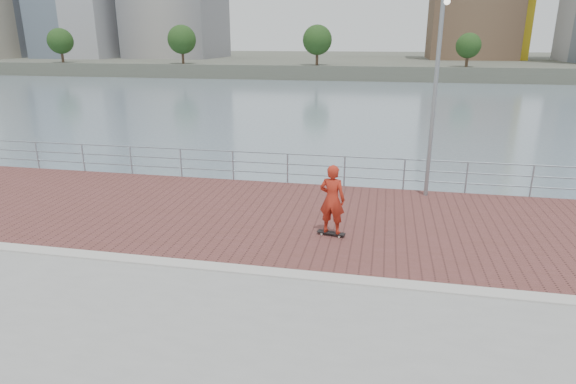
# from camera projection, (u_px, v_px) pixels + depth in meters

# --- Properties ---
(water) EXTENTS (400.00, 400.00, 0.00)m
(water) POSITION_uv_depth(u_px,v_px,m) (271.00, 349.00, 11.42)
(water) COLOR slate
(water) RESTS_ON ground
(brick_lane) EXTENTS (40.00, 6.80, 0.02)m
(brick_lane) POSITION_uv_depth(u_px,v_px,m) (299.00, 217.00, 14.16)
(brick_lane) COLOR brown
(brick_lane) RESTS_ON seawall
(curb) EXTENTS (40.00, 0.40, 0.06)m
(curb) POSITION_uv_depth(u_px,v_px,m) (270.00, 272.00, 10.80)
(curb) COLOR #B7B5AD
(curb) RESTS_ON seawall
(far_shore) EXTENTS (320.00, 95.00, 2.50)m
(far_shore) POSITION_uv_depth(u_px,v_px,m) (379.00, 61.00, 125.36)
(far_shore) COLOR #4C5142
(far_shore) RESTS_ON ground
(guardrail) EXTENTS (39.06, 0.06, 1.13)m
(guardrail) POSITION_uv_depth(u_px,v_px,m) (316.00, 166.00, 17.13)
(guardrail) COLOR #8C9EA8
(guardrail) RESTS_ON brick_lane
(street_lamp) EXTENTS (0.49, 1.42, 6.72)m
(street_lamp) POSITION_uv_depth(u_px,v_px,m) (441.00, 48.00, 14.24)
(street_lamp) COLOR gray
(street_lamp) RESTS_ON brick_lane
(skateboard) EXTENTS (0.77, 0.32, 0.09)m
(skateboard) POSITION_uv_depth(u_px,v_px,m) (331.00, 233.00, 12.83)
(skateboard) COLOR black
(skateboard) RESTS_ON brick_lane
(skateboarder) EXTENTS (0.75, 0.56, 1.86)m
(skateboarder) POSITION_uv_depth(u_px,v_px,m) (332.00, 199.00, 12.54)
(skateboarder) COLOR #AC2616
(skateboarder) RESTS_ON skateboard
(shoreline_trees) EXTENTS (144.85, 5.16, 6.89)m
(shoreline_trees) POSITION_uv_depth(u_px,v_px,m) (406.00, 41.00, 80.34)
(shoreline_trees) COLOR #473323
(shoreline_trees) RESTS_ON far_shore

